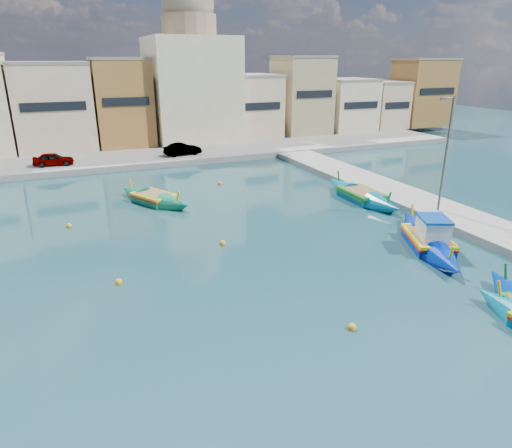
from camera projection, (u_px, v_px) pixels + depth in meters
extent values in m
plane|color=#13383B|center=(225.00, 311.00, 19.61)|extent=(160.00, 160.00, 0.00)
cube|color=gray|center=(122.00, 160.00, 47.14)|extent=(80.00, 8.00, 0.60)
cube|color=beige|center=(54.00, 108.00, 50.05)|extent=(7.88, 7.44, 8.99)
cube|color=gray|center=(47.00, 63.00, 48.46)|extent=(8.04, 7.59, 0.30)
cube|color=black|center=(54.00, 107.00, 46.64)|extent=(6.30, 0.10, 0.90)
cube|color=#AA7135|center=(123.00, 104.00, 52.09)|extent=(6.17, 6.13, 9.43)
cube|color=gray|center=(118.00, 58.00, 50.42)|extent=(6.29, 6.26, 0.30)
cube|color=black|center=(126.00, 102.00, 49.24)|extent=(4.93, 0.10, 0.90)
cube|color=tan|center=(186.00, 115.00, 56.12)|extent=(7.31, 7.69, 6.05)
cube|color=gray|center=(184.00, 88.00, 55.03)|extent=(7.46, 7.85, 0.30)
cube|color=black|center=(194.00, 116.00, 52.65)|extent=(5.85, 0.10, 0.90)
cube|color=beige|center=(246.00, 107.00, 58.66)|extent=(7.54, 7.30, 7.41)
cube|color=gray|center=(246.00, 75.00, 57.34)|extent=(7.69, 7.45, 0.30)
cube|color=black|center=(258.00, 107.00, 55.34)|extent=(6.03, 0.10, 0.90)
cube|color=tan|center=(301.00, 96.00, 61.05)|extent=(6.36, 6.97, 9.63)
cube|color=gray|center=(303.00, 57.00, 59.35)|extent=(6.48, 7.11, 0.30)
cube|color=black|center=(315.00, 94.00, 57.83)|extent=(5.09, 0.10, 0.90)
cube|color=beige|center=(347.00, 105.00, 64.11)|extent=(6.63, 6.70, 6.65)
cube|color=gray|center=(348.00, 80.00, 62.92)|extent=(6.76, 6.83, 0.30)
cube|color=black|center=(361.00, 105.00, 61.06)|extent=(5.30, 0.10, 0.90)
cube|color=beige|center=(380.00, 105.00, 66.80)|extent=(5.08, 7.51, 6.20)
cube|color=gray|center=(382.00, 82.00, 65.68)|extent=(5.18, 7.66, 0.30)
cube|color=black|center=(398.00, 105.00, 63.40)|extent=(4.06, 0.10, 0.90)
cube|color=#AA7135|center=(422.00, 93.00, 68.15)|extent=(7.79, 6.00, 9.33)
cube|color=gray|center=(426.00, 59.00, 66.50)|extent=(7.95, 6.12, 0.30)
cube|color=black|center=(438.00, 91.00, 65.36)|extent=(6.23, 0.10, 0.90)
cube|color=beige|center=(192.00, 90.00, 55.58)|extent=(10.00, 10.00, 12.00)
cylinder|color=#9E8466|center=(189.00, 25.00, 53.11)|extent=(6.40, 6.40, 2.40)
sphere|color=#9E8466|center=(188.00, 5.00, 52.36)|extent=(6.00, 6.00, 6.00)
cylinder|color=#595B60|center=(445.00, 159.00, 29.88)|extent=(0.16, 0.16, 8.00)
cylinder|color=#595B60|center=(449.00, 98.00, 28.39)|extent=(1.00, 0.10, 0.10)
cube|color=#595B60|center=(443.00, 99.00, 28.22)|extent=(0.35, 0.15, 0.18)
imported|color=#4C1919|center=(53.00, 159.00, 43.16)|extent=(3.72, 1.75, 1.23)
imported|color=#4C1919|center=(183.00, 149.00, 47.78)|extent=(4.00, 1.84, 1.27)
cube|color=#0027A9|center=(427.00, 243.00, 26.26)|extent=(3.38, 4.16, 1.02)
cone|color=#0027A9|center=(412.00, 224.00, 29.07)|extent=(3.25, 3.88, 2.61)
cone|color=#0027A9|center=(447.00, 265.00, 23.42)|extent=(3.25, 3.88, 2.61)
cube|color=yellow|center=(428.00, 236.00, 26.11)|extent=(3.53, 4.37, 0.18)
cube|color=red|center=(428.00, 239.00, 26.18)|extent=(3.50, 4.26, 0.10)
cube|color=olive|center=(429.00, 235.00, 26.09)|extent=(2.96, 3.73, 0.06)
cylinder|color=yellow|center=(412.00, 213.00, 29.12)|extent=(0.33, 0.50, 1.11)
cylinder|color=yellow|center=(451.00, 255.00, 22.91)|extent=(0.33, 0.50, 1.11)
cube|color=white|center=(433.00, 229.00, 25.40)|extent=(2.07, 2.28, 1.12)
cube|color=#0F47A5|center=(435.00, 218.00, 25.18)|extent=(2.20, 2.44, 0.12)
cube|color=#007397|center=(361.00, 197.00, 34.82)|extent=(2.19, 3.57, 1.07)
cone|color=#007397|center=(340.00, 187.00, 37.35)|extent=(2.19, 3.31, 2.70)
cone|color=#007397|center=(385.00, 208.00, 32.26)|extent=(2.19, 3.31, 2.70)
cube|color=#197F28|center=(361.00, 192.00, 34.66)|extent=(2.28, 3.76, 0.19)
cube|color=#197F33|center=(361.00, 194.00, 34.73)|extent=(2.30, 3.64, 0.11)
cube|color=olive|center=(361.00, 191.00, 34.64)|extent=(1.86, 3.24, 0.06)
cylinder|color=#197F28|center=(339.00, 178.00, 37.36)|extent=(0.16, 0.51, 1.17)
cylinder|color=#197F28|center=(389.00, 199.00, 31.77)|extent=(0.16, 0.51, 1.17)
cube|color=#0B764F|center=(154.00, 200.00, 34.22)|extent=(3.15, 3.58, 0.99)
cone|color=#0B764F|center=(134.00, 194.00, 35.67)|extent=(3.06, 3.41, 2.45)
cone|color=#0B764F|center=(176.00, 206.00, 32.73)|extent=(3.06, 3.41, 2.45)
cube|color=yellow|center=(154.00, 195.00, 34.07)|extent=(3.29, 3.76, 0.18)
cube|color=red|center=(154.00, 197.00, 34.14)|extent=(3.26, 3.67, 0.10)
cube|color=olive|center=(153.00, 194.00, 34.05)|extent=(2.76, 3.20, 0.06)
cylinder|color=yellow|center=(131.00, 185.00, 35.60)|extent=(0.34, 0.48, 1.08)
cylinder|color=yellow|center=(178.00, 198.00, 32.36)|extent=(0.34, 0.48, 1.08)
cone|color=#0035A4|center=(506.00, 290.00, 20.92)|extent=(2.83, 3.47, 2.42)
cylinder|color=#187C2D|center=(506.00, 275.00, 20.95)|extent=(0.28, 0.47, 1.04)
cone|color=#007FA5|center=(502.00, 306.00, 19.55)|extent=(1.93, 2.67, 2.22)
cylinder|color=gold|center=(500.00, 292.00, 19.54)|extent=(0.15, 0.43, 0.97)
sphere|color=#FDAE1A|center=(119.00, 282.00, 21.95)|extent=(0.36, 0.36, 0.36)
sphere|color=#FDAE1A|center=(223.00, 243.00, 26.56)|extent=(0.36, 0.36, 0.36)
sphere|color=#FDAE1A|center=(220.00, 184.00, 39.09)|extent=(0.36, 0.36, 0.36)
sphere|color=#FDAE1A|center=(69.00, 226.00, 29.26)|extent=(0.36, 0.36, 0.36)
sphere|color=#FDAE1A|center=(445.00, 245.00, 26.31)|extent=(0.36, 0.36, 0.36)
sphere|color=#FDAE1A|center=(352.00, 327.00, 18.27)|extent=(0.36, 0.36, 0.36)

